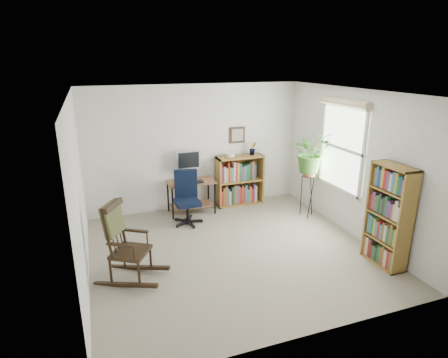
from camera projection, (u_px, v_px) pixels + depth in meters
name	position (u px, v px, depth m)	size (l,w,h in m)	color
floor	(233.00, 251.00, 5.77)	(4.20, 4.00, 0.00)	gray
ceiling	(234.00, 92.00, 5.04)	(4.20, 4.00, 0.00)	silver
wall_back	(196.00, 148.00, 7.20)	(4.20, 0.00, 2.40)	silver
wall_front	(308.00, 235.00, 3.61)	(4.20, 0.00, 2.40)	silver
wall_left	(79.00, 194.00, 4.73)	(0.00, 4.00, 2.40)	silver
wall_right	(354.00, 164.00, 6.08)	(0.00, 4.00, 2.40)	silver
window	(341.00, 148.00, 6.28)	(0.12, 1.20, 1.50)	silver
desk	(191.00, 197.00, 7.14)	(0.88, 0.49, 0.64)	brown
monitor	(189.00, 165.00, 7.08)	(0.46, 0.16, 0.56)	#B5B5BA
keyboard	(192.00, 182.00, 6.93)	(0.40, 0.15, 0.03)	black
office_chair	(187.00, 198.00, 6.60)	(0.53, 0.53, 0.97)	black
rocking_chair	(130.00, 242.00, 4.89)	(0.57, 0.95, 1.10)	black
low_bookshelf	(240.00, 180.00, 7.52)	(0.95, 0.32, 1.00)	olive
tall_bookshelf	(389.00, 216.00, 5.21)	(0.28, 0.64, 1.47)	olive
plant_stand	(308.00, 193.00, 6.93)	(0.26, 0.26, 0.93)	black
spider_plant	(312.00, 133.00, 6.59)	(1.69, 1.88, 1.46)	#376B25
potted_plant_small	(253.00, 152.00, 7.45)	(0.13, 0.24, 0.11)	#376B25
framed_picture	(237.00, 135.00, 7.38)	(0.32, 0.04, 0.32)	black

